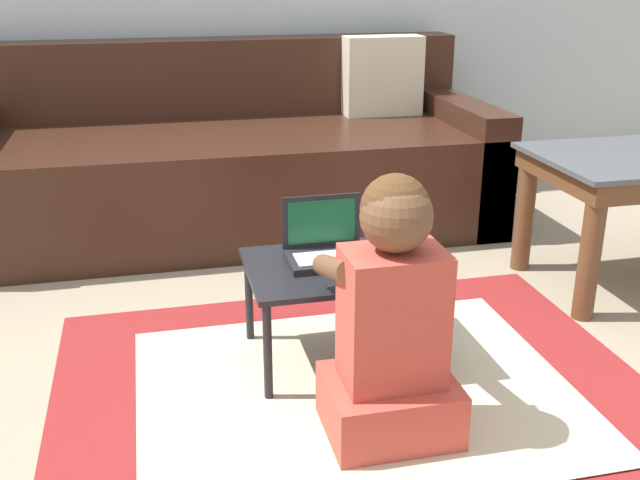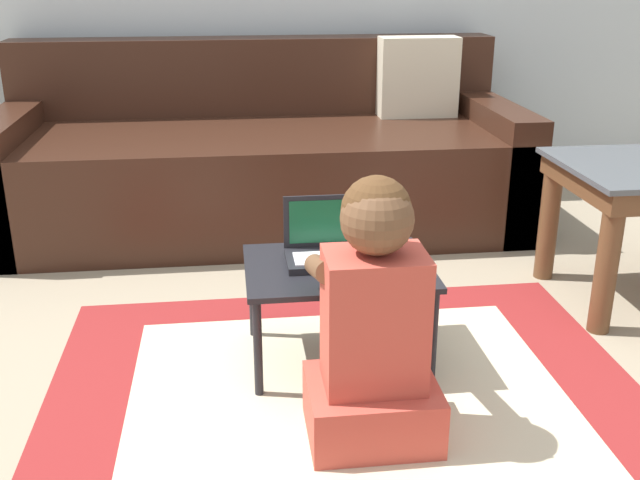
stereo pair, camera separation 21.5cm
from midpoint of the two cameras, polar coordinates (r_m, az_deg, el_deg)
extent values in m
plane|color=gray|center=(2.27, 1.70, -9.06)|extent=(16.00, 16.00, 0.00)
cube|color=maroon|center=(2.10, 5.08, -11.68)|extent=(1.64, 1.32, 0.01)
cube|color=beige|center=(2.10, 5.08, -11.56)|extent=(1.18, 0.95, 0.00)
cube|color=#381E14|center=(3.32, -2.62, 4.78)|extent=(2.24, 0.94, 0.44)
cube|color=#381E14|center=(3.60, -3.21, 12.38)|extent=(2.24, 0.21, 0.35)
cube|color=#381E14|center=(3.40, -20.44, 4.67)|extent=(0.16, 0.94, 0.53)
cube|color=#381E14|center=(3.54, 14.45, 5.94)|extent=(0.16, 0.94, 0.53)
cube|color=beige|center=(3.56, 9.22, 12.15)|extent=(0.36, 0.14, 0.36)
cylinder|color=brown|center=(2.53, 23.34, -1.67)|extent=(0.07, 0.07, 0.47)
cylinder|color=brown|center=(2.90, 19.12, 1.59)|extent=(0.07, 0.07, 0.47)
cube|color=black|center=(2.13, 4.24, -2.18)|extent=(0.53, 0.40, 0.02)
cylinder|color=black|center=(2.01, -1.69, -8.44)|extent=(0.02, 0.02, 0.29)
cylinder|color=black|center=(2.11, 11.53, -7.50)|extent=(0.02, 0.02, 0.29)
cylinder|color=black|center=(2.32, -2.52, -4.30)|extent=(0.02, 0.02, 0.29)
cylinder|color=black|center=(2.40, 8.97, -3.66)|extent=(0.02, 0.02, 0.29)
cube|color=#232328|center=(2.14, 3.39, -1.54)|extent=(0.23, 0.17, 0.02)
cube|color=silver|center=(2.12, 3.47, -1.40)|extent=(0.19, 0.10, 0.00)
cube|color=#232328|center=(2.18, 3.07, 1.40)|extent=(0.23, 0.01, 0.16)
cube|color=#196038|center=(2.18, 3.09, 1.37)|extent=(0.20, 0.00, 0.13)
ellipsoid|color=#B2B7C1|center=(2.13, 8.27, -1.54)|extent=(0.07, 0.11, 0.04)
cube|color=#CC4C3D|center=(1.91, 7.27, -12.83)|extent=(0.32, 0.26, 0.15)
cube|color=#CC4C3D|center=(1.78, 7.62, -6.18)|extent=(0.24, 0.17, 0.34)
sphere|color=brown|center=(1.68, 8.02, 1.55)|extent=(0.17, 0.17, 0.17)
sphere|color=brown|center=(1.69, 7.96, 2.15)|extent=(0.16, 0.16, 0.16)
cylinder|color=brown|center=(1.84, 3.42, -2.25)|extent=(0.06, 0.27, 0.14)
cylinder|color=brown|center=(1.89, 10.06, -1.90)|extent=(0.06, 0.27, 0.14)
camera|label=1|loc=(0.11, -87.14, 1.07)|focal=42.00mm
camera|label=2|loc=(0.11, 92.86, -1.07)|focal=42.00mm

